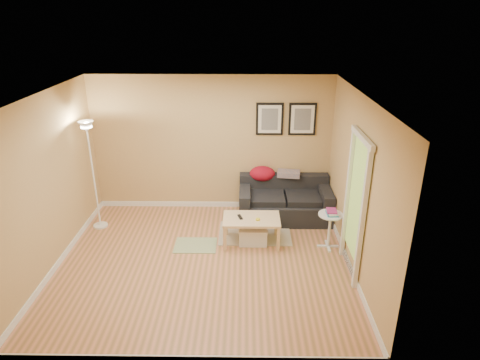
{
  "coord_description": "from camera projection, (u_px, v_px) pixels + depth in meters",
  "views": [
    {
      "loc": [
        0.63,
        -5.51,
        3.69
      ],
      "look_at": [
        0.55,
        0.85,
        1.05
      ],
      "focal_mm": 31.16,
      "sensor_mm": 36.0,
      "label": 1
    }
  ],
  "objects": [
    {
      "name": "tape_roll",
      "position": [
        258.0,
        219.0,
        6.81
      ],
      "size": [
        0.07,
        0.07,
        0.03
      ],
      "primitive_type": "cylinder",
      "color": "yellow",
      "rests_on": "coffee_table"
    },
    {
      "name": "book_stack",
      "position": [
        332.0,
        212.0,
        6.69
      ],
      "size": [
        0.22,
        0.27,
        0.07
      ],
      "primitive_type": null,
      "rotation": [
        0.0,
        0.0,
        -0.23
      ],
      "color": "teal",
      "rests_on": "side_table"
    },
    {
      "name": "sofa",
      "position": [
        285.0,
        200.0,
        7.77
      ],
      "size": [
        1.7,
        0.9,
        0.75
      ],
      "primitive_type": null,
      "color": "black",
      "rests_on": "ground"
    },
    {
      "name": "floor",
      "position": [
        204.0,
        262.0,
        6.51
      ],
      "size": [
        4.5,
        4.5,
        0.0
      ],
      "primitive_type": "plane",
      "color": "tan",
      "rests_on": "ground"
    },
    {
      "name": "red_throw",
      "position": [
        262.0,
        174.0,
        7.91
      ],
      "size": [
        0.48,
        0.36,
        0.28
      ],
      "primitive_type": null,
      "color": "maroon",
      "rests_on": "sofa"
    },
    {
      "name": "remote_control",
      "position": [
        240.0,
        217.0,
        6.9
      ],
      "size": [
        0.1,
        0.17,
        0.02
      ],
      "primitive_type": "cube",
      "rotation": [
        0.0,
        0.0,
        0.31
      ],
      "color": "black",
      "rests_on": "coffee_table"
    },
    {
      "name": "side_table",
      "position": [
        329.0,
        231.0,
        6.82
      ],
      "size": [
        0.4,
        0.4,
        0.61
      ],
      "primitive_type": null,
      "color": "white",
      "rests_on": "ground"
    },
    {
      "name": "baseboard_left",
      "position": [
        62.0,
        259.0,
        6.52
      ],
      "size": [
        0.02,
        4.0,
        0.1
      ],
      "primitive_type": "cube",
      "color": "white",
      "rests_on": "ground"
    },
    {
      "name": "ceiling",
      "position": [
        198.0,
        97.0,
        5.52
      ],
      "size": [
        4.5,
        4.5,
        0.0
      ],
      "primitive_type": "plane",
      "rotation": [
        3.14,
        0.0,
        0.0
      ],
      "color": "white",
      "rests_on": "wall_back"
    },
    {
      "name": "framed_print_left",
      "position": [
        270.0,
        119.0,
        7.63
      ],
      "size": [
        0.5,
        0.04,
        0.6
      ],
      "primitive_type": null,
      "color": "black",
      "rests_on": "wall_back"
    },
    {
      "name": "floor_lamp",
      "position": [
        94.0,
        179.0,
        7.24
      ],
      "size": [
        0.26,
        0.26,
        1.97
      ],
      "primitive_type": null,
      "color": "white",
      "rests_on": "ground"
    },
    {
      "name": "wall_right",
      "position": [
        357.0,
        187.0,
        5.99
      ],
      "size": [
        0.0,
        4.0,
        4.0
      ],
      "primitive_type": "plane",
      "rotation": [
        1.57,
        0.0,
        -1.57
      ],
      "color": "tan",
      "rests_on": "ground"
    },
    {
      "name": "baseboard_front",
      "position": [
        188.0,
        359.0,
        4.66
      ],
      "size": [
        4.5,
        0.02,
        0.1
      ],
      "primitive_type": "cube",
      "color": "white",
      "rests_on": "ground"
    },
    {
      "name": "framed_print_right",
      "position": [
        302.0,
        119.0,
        7.63
      ],
      "size": [
        0.5,
        0.04,
        0.6
      ],
      "primitive_type": null,
      "color": "black",
      "rests_on": "wall_back"
    },
    {
      "name": "baseboard_back",
      "position": [
        213.0,
        204.0,
        8.33
      ],
      "size": [
        4.5,
        0.02,
        0.1
      ],
      "primitive_type": "cube",
      "color": "white",
      "rests_on": "ground"
    },
    {
      "name": "wall_front",
      "position": [
        181.0,
        266.0,
        4.17
      ],
      "size": [
        4.5,
        0.0,
        4.5
      ],
      "primitive_type": "plane",
      "rotation": [
        -1.57,
        0.0,
        0.0
      ],
      "color": "tan",
      "rests_on": "ground"
    },
    {
      "name": "green_runner",
      "position": [
        196.0,
        245.0,
        6.97
      ],
      "size": [
        0.7,
        0.5,
        0.01
      ],
      "primitive_type": "cube",
      "color": "#668C4C",
      "rests_on": "ground"
    },
    {
      "name": "storage_bin",
      "position": [
        253.0,
        235.0,
        7.01
      ],
      "size": [
        0.48,
        0.35,
        0.3
      ],
      "primitive_type": null,
      "color": "white",
      "rests_on": "ground"
    },
    {
      "name": "wall_left",
      "position": [
        47.0,
        186.0,
        6.04
      ],
      "size": [
        0.0,
        4.0,
        4.0
      ],
      "primitive_type": "plane",
      "rotation": [
        1.57,
        0.0,
        1.57
      ],
      "color": "tan",
      "rests_on": "ground"
    },
    {
      "name": "coffee_table",
      "position": [
        251.0,
        230.0,
        6.97
      ],
      "size": [
        1.06,
        0.82,
        0.47
      ],
      "primitive_type": null,
      "rotation": [
        0.0,
        0.0,
        0.28
      ],
      "color": "#EABF8E",
      "rests_on": "ground"
    },
    {
      "name": "wall_back",
      "position": [
        212.0,
        144.0,
        7.86
      ],
      "size": [
        4.5,
        0.0,
        4.5
      ],
      "primitive_type": "plane",
      "rotation": [
        1.57,
        0.0,
        0.0
      ],
      "color": "tan",
      "rests_on": "ground"
    },
    {
      "name": "area_rug",
      "position": [
        255.0,
        233.0,
        7.35
      ],
      "size": [
        1.25,
        0.85,
        0.01
      ],
      "primitive_type": "cube",
      "color": "#C1AE99",
      "rests_on": "ground"
    },
    {
      "name": "baseboard_right",
      "position": [
        348.0,
        261.0,
        6.47
      ],
      "size": [
        0.02,
        4.0,
        0.1
      ],
      "primitive_type": "cube",
      "color": "white",
      "rests_on": "ground"
    },
    {
      "name": "plaid_throw",
      "position": [
        289.0,
        174.0,
        7.89
      ],
      "size": [
        0.45,
        0.32,
        0.1
      ],
      "primitive_type": null,
      "rotation": [
        0.0,
        0.0,
        -0.14
      ],
      "color": "tan",
      "rests_on": "sofa"
    },
    {
      "name": "doorway",
      "position": [
        354.0,
        209.0,
        5.96
      ],
      "size": [
        0.12,
        1.01,
        2.13
      ],
      "primitive_type": null,
      "color": "white",
      "rests_on": "ground"
    }
  ]
}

